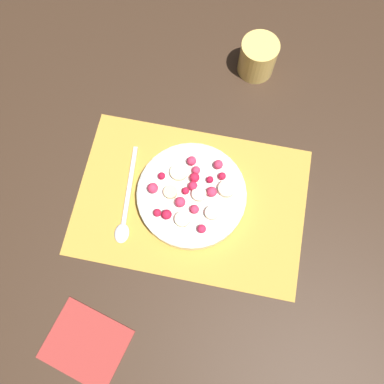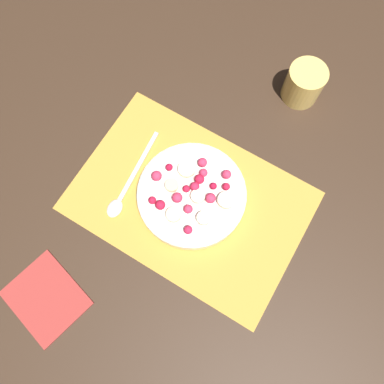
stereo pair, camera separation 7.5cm
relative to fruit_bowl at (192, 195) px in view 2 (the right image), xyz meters
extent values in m
plane|color=#382619|center=(0.00, 0.01, -0.02)|extent=(3.00, 3.00, 0.00)
cube|color=gold|center=(0.00, 0.01, -0.02)|extent=(0.47, 0.32, 0.01)
cylinder|color=silver|center=(0.00, 0.00, -0.01)|extent=(0.22, 0.22, 0.03)
torus|color=silver|center=(0.00, 0.00, 0.00)|extent=(0.22, 0.22, 0.01)
cylinder|color=white|center=(0.00, 0.00, 0.01)|extent=(0.20, 0.20, 0.00)
cylinder|color=beige|center=(0.03, -0.04, 0.02)|extent=(0.04, 0.04, 0.01)
cylinder|color=#F4EAB7|center=(-0.07, -0.02, 0.02)|extent=(0.04, 0.04, 0.01)
cylinder|color=#F4EAB7|center=(-0.05, 0.03, 0.02)|extent=(0.04, 0.04, 0.01)
cylinder|color=beige|center=(0.04, 0.01, 0.02)|extent=(0.04, 0.04, 0.01)
cylinder|color=beige|center=(0.01, 0.06, 0.02)|extent=(0.04, 0.04, 0.01)
cylinder|color=#F4EAB7|center=(-0.01, 0.00, 0.02)|extent=(0.03, 0.03, 0.01)
sphere|color=#DB3356|center=(-0.04, -0.07, 0.02)|extent=(0.02, 0.02, 0.02)
sphere|color=#DB3356|center=(-0.01, 0.03, 0.02)|extent=(0.02, 0.02, 0.02)
sphere|color=red|center=(0.06, 0.06, 0.02)|extent=(0.02, 0.02, 0.02)
sphere|color=#B21433|center=(-0.03, -0.03, 0.02)|extent=(0.01, 0.01, 0.01)
sphere|color=#DB3356|center=(0.00, -0.05, 0.02)|extent=(0.02, 0.02, 0.02)
sphere|color=red|center=(0.01, 0.00, 0.02)|extent=(0.02, 0.02, 0.02)
sphere|color=red|center=(0.04, 0.06, 0.02)|extent=(0.02, 0.02, 0.02)
sphere|color=#D12347|center=(-0.03, 0.07, 0.02)|extent=(0.02, 0.02, 0.02)
sphere|color=#DB3356|center=(0.08, 0.01, 0.02)|extent=(0.02, 0.02, 0.02)
sphere|color=#DB3356|center=(0.02, 0.03, 0.02)|extent=(0.02, 0.02, 0.02)
sphere|color=#D12347|center=(0.00, -0.01, 0.02)|extent=(0.02, 0.02, 0.02)
sphere|color=#DB3356|center=(-0.04, -0.01, 0.02)|extent=(0.02, 0.02, 0.02)
sphere|color=red|center=(-0.05, -0.04, 0.02)|extent=(0.02, 0.02, 0.02)
sphere|color=#B21433|center=(0.07, -0.02, 0.02)|extent=(0.02, 0.02, 0.02)
sphere|color=red|center=(0.00, -0.03, 0.02)|extent=(0.02, 0.02, 0.02)
sphere|color=#DB3356|center=(0.01, -0.06, 0.02)|extent=(0.02, 0.02, 0.02)
cube|color=silver|center=(0.13, 0.00, -0.02)|extent=(0.03, 0.17, 0.00)
ellipsoid|color=silver|center=(0.12, 0.10, -0.01)|extent=(0.03, 0.04, 0.01)
cylinder|color=#F4CC66|center=(-0.08, -0.34, 0.02)|extent=(0.08, 0.08, 0.08)
cube|color=#A3332D|center=(0.14, 0.32, -0.02)|extent=(0.17, 0.15, 0.01)
camera|label=1|loc=(-0.04, 0.21, 0.73)|focal=35.00mm
camera|label=2|loc=(-0.11, 0.19, 0.73)|focal=35.00mm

